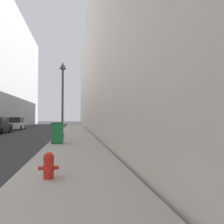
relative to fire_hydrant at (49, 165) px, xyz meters
The scene contains 6 objects.
sidewalk_right 17.10m from the fire_hydrant, 87.95° to the left, with size 3.03×60.00×0.15m.
building_right_stone 27.58m from the fire_hydrant, 71.84° to the left, with size 12.00×60.00×16.89m.
fire_hydrant is the anchor object (origin of this frame).
trash_bin 7.37m from the fire_hydrant, 92.77° to the left, with size 0.67×0.65×1.19m.
lamppost 11.29m from the fire_hydrant, 91.40° to the left, with size 0.50×0.50×5.53m.
parked_sedan_far 27.29m from the fire_hydrant, 105.62° to the left, with size 1.98×4.29×1.68m.
Camera 1 is at (5.39, -4.52, 1.60)m, focal length 35.00 mm.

